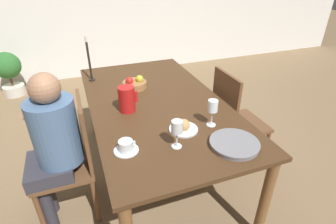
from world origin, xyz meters
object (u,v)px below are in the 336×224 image
at_px(bread_plate, 183,127).
at_px(red_pitcher, 127,99).
at_px(person_seated, 52,141).
at_px(potted_plant, 8,71).
at_px(fruit_bowl, 135,84).
at_px(teacup_near_person, 126,147).
at_px(chair_person_side, 72,158).
at_px(candlestick_tall, 90,63).
at_px(serving_tray, 234,144).
at_px(chair_opposite, 234,119).
at_px(wine_glass_juice, 177,128).
at_px(wine_glass_water, 213,107).

bearing_deg(bread_plate, red_pitcher, 126.33).
relative_size(person_seated, potted_plant, 1.82).
bearing_deg(fruit_bowl, teacup_near_person, -107.42).
height_order(chair_person_side, candlestick_tall, candlestick_tall).
distance_m(red_pitcher, serving_tray, 0.84).
bearing_deg(chair_opposite, fruit_bowl, -118.29).
relative_size(wine_glass_juice, potted_plant, 0.28).
xyz_separation_m(chair_person_side, fruit_bowl, (0.61, 0.49, 0.30)).
bearing_deg(wine_glass_juice, chair_person_side, 144.88).
xyz_separation_m(teacup_near_person, potted_plant, (-1.11, 2.89, -0.40)).
xyz_separation_m(chair_person_side, wine_glass_water, (0.95, -0.30, 0.40)).
height_order(chair_person_side, person_seated, person_seated).
xyz_separation_m(serving_tray, candlestick_tall, (-0.70, 1.36, 0.15)).
distance_m(teacup_near_person, candlestick_tall, 1.18).
distance_m(chair_person_side, fruit_bowl, 0.83).
distance_m(red_pitcher, wine_glass_juice, 0.58).
distance_m(wine_glass_juice, fruit_bowl, 0.94).
bearing_deg(candlestick_tall, potted_plant, 121.26).
distance_m(person_seated, bread_plate, 0.88).
height_order(chair_person_side, potted_plant, chair_person_side).
relative_size(chair_person_side, red_pitcher, 4.88).
bearing_deg(bread_plate, chair_person_side, 158.51).
bearing_deg(potted_plant, red_pitcher, -63.00).
height_order(red_pitcher, teacup_near_person, red_pitcher).
distance_m(chair_person_side, serving_tray, 1.15).
height_order(red_pitcher, bread_plate, red_pitcher).
xyz_separation_m(person_seated, potted_plant, (-0.68, 2.54, -0.31)).
relative_size(wine_glass_water, serving_tray, 0.63).
bearing_deg(serving_tray, wine_glass_water, 94.10).
relative_size(wine_glass_water, teacup_near_person, 1.28).
relative_size(wine_glass_water, bread_plate, 0.98).
height_order(person_seated, wine_glass_water, person_seated).
bearing_deg(potted_plant, wine_glass_juice, -64.55).
height_order(chair_person_side, wine_glass_juice, chair_person_side).
relative_size(wine_glass_juice, serving_tray, 0.60).
bearing_deg(person_seated, fruit_bowl, -53.44).
bearing_deg(bread_plate, serving_tray, -50.43).
xyz_separation_m(person_seated, red_pitcher, (0.55, 0.13, 0.16)).
bearing_deg(teacup_near_person, fruit_bowl, 72.58).
distance_m(chair_opposite, candlestick_tall, 1.42).
relative_size(chair_opposite, serving_tray, 3.11).
xyz_separation_m(teacup_near_person, serving_tray, (0.63, -0.18, -0.02)).
distance_m(fruit_bowl, potted_plant, 2.48).
distance_m(chair_opposite, potted_plant, 3.28).
distance_m(bread_plate, candlestick_tall, 1.20).
distance_m(chair_opposite, wine_glass_water, 0.70).
distance_m(chair_person_side, wine_glass_water, 1.07).
bearing_deg(chair_opposite, wine_glass_juice, -56.85).
distance_m(chair_opposite, bread_plate, 0.80).
bearing_deg(chair_opposite, candlestick_tall, -123.00).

